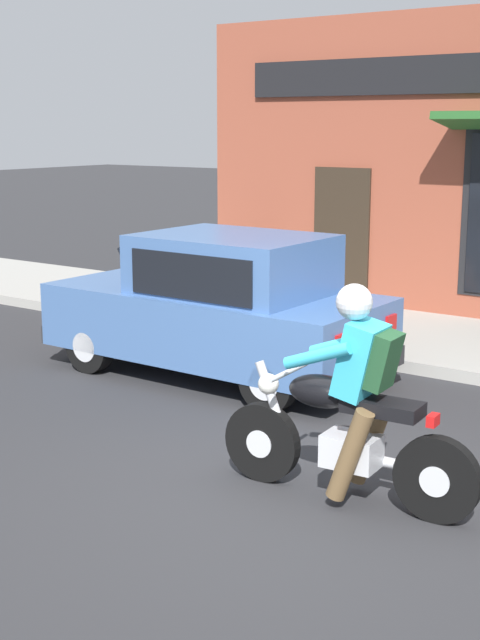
{
  "coord_description": "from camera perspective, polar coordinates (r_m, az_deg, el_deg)",
  "views": [
    {
      "loc": [
        -5.43,
        -3.23,
        2.71
      ],
      "look_at": [
        1.09,
        1.37,
        0.95
      ],
      "focal_mm": 50.0,
      "sensor_mm": 36.0,
      "label": 1
    }
  ],
  "objects": [
    {
      "name": "sidewalk_curb",
      "position": [
        12.2,
        3.57,
        -0.09
      ],
      "size": [
        2.6,
        22.0,
        0.14
      ],
      "primitive_type": "cube",
      "color": "#9E9B93",
      "rests_on": "ground"
    },
    {
      "name": "trash_bin",
      "position": [
        13.43,
        -0.6,
        3.55
      ],
      "size": [
        0.56,
        0.56,
        0.98
      ],
      "color": "#23512D",
      "rests_on": "sidewalk_curb"
    },
    {
      "name": "ground_plane",
      "position": [
        6.87,
        4.15,
        -10.81
      ],
      "size": [
        80.0,
        80.0,
        0.0
      ],
      "primitive_type": "plane",
      "color": "#2B2B2D"
    },
    {
      "name": "motorcycle_with_rider",
      "position": [
        6.5,
        6.99,
        -5.88
      ],
      "size": [
        0.58,
        2.02,
        1.62
      ],
      "color": "black",
      "rests_on": "ground"
    },
    {
      "name": "car_hatchback",
      "position": [
        9.64,
        -1.33,
        0.8
      ],
      "size": [
        1.68,
        3.8,
        1.57
      ],
      "color": "black",
      "rests_on": "ground"
    },
    {
      "name": "traffic_cone",
      "position": [
        11.06,
        7.59,
        0.43
      ],
      "size": [
        0.36,
        0.36,
        0.6
      ],
      "color": "black",
      "rests_on": "sidewalk_curb"
    }
  ]
}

